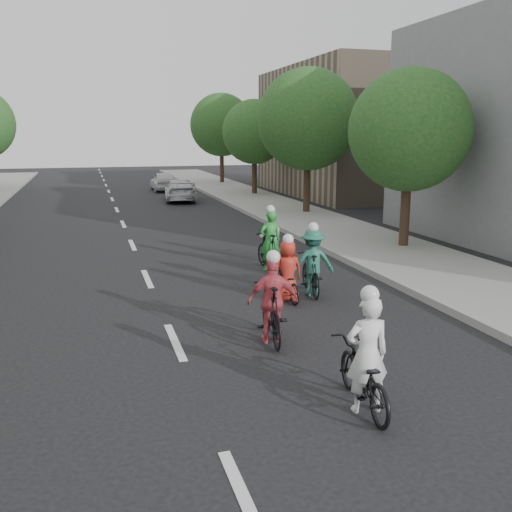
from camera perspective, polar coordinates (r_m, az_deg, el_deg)
name	(u,v)px	position (r m, az deg, el deg)	size (l,w,h in m)	color
ground	(175,342)	(11.03, -8.11, -8.49)	(120.00, 120.00, 0.00)	black
sidewalk_right	(339,232)	(22.64, 8.35, 2.38)	(4.00, 80.00, 0.15)	gray
curb_right	(293,234)	(21.90, 3.71, 2.19)	(0.18, 80.00, 0.18)	#999993
bldg_se	(363,131)	(38.41, 10.69, 12.14)	(10.00, 14.00, 8.00)	gray
tree_r_0	(410,130)	(19.70, 15.10, 12.03)	(4.00, 4.00, 5.97)	black
tree_r_1	(308,119)	(27.79, 5.22, 13.44)	(4.80, 4.80, 6.93)	black
tree_r_2	(254,132)	(36.30, -0.17, 12.30)	(4.00, 4.00, 5.97)	black
tree_r_3	(221,125)	(45.01, -3.48, 12.95)	(4.80, 4.80, 6.93)	black
cyclist_0	(364,369)	(8.37, 10.76, -11.08)	(0.82, 1.89, 1.84)	black
cyclist_1	(272,307)	(10.76, 1.60, -5.16)	(1.00, 1.95, 1.78)	black
cyclist_2	(312,267)	(13.91, 5.60, -1.08)	(1.14, 1.79, 1.80)	black
cyclist_3	(270,248)	(16.34, 1.37, 0.84)	(0.66, 1.84, 1.90)	black
cyclist_4	(270,243)	(17.53, 1.42, 1.32)	(0.93, 1.82, 1.62)	black
cyclist_5	(287,277)	(13.44, 3.10, -2.14)	(0.72, 1.54, 1.60)	black
follow_car_lead	(180,190)	(33.80, -7.57, 6.55)	(1.78, 4.37, 1.27)	silver
follow_car_trail	(164,181)	(40.12, -9.23, 7.41)	(1.56, 3.89, 1.32)	silver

